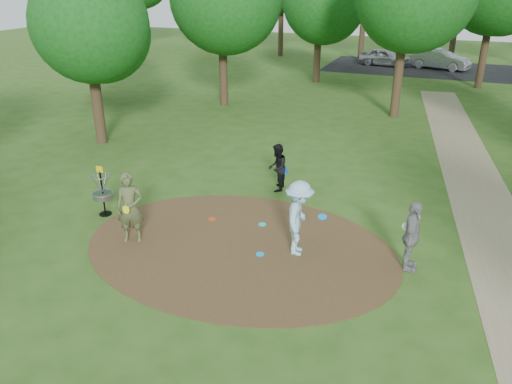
% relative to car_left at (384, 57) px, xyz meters
% --- Properties ---
extents(ground, '(100.00, 100.00, 0.00)m').
position_rel_car_left_xyz_m(ground, '(0.80, -30.15, -0.65)').
color(ground, '#2D5119').
rests_on(ground, ground).
extents(dirt_clearing, '(8.40, 8.40, 0.02)m').
position_rel_car_left_xyz_m(dirt_clearing, '(0.80, -30.15, -0.64)').
color(dirt_clearing, '#47301C').
rests_on(dirt_clearing, ground).
extents(footpath, '(7.55, 39.89, 0.01)m').
position_rel_car_left_xyz_m(footpath, '(7.30, -28.15, -0.65)').
color(footpath, '#8C7A5B').
rests_on(footpath, ground).
extents(parking_lot, '(14.00, 8.00, 0.01)m').
position_rel_car_left_xyz_m(parking_lot, '(2.80, -0.15, -0.65)').
color(parking_lot, black).
rests_on(parking_lot, ground).
extents(player_observer_with_disc, '(0.84, 0.73, 1.95)m').
position_rel_car_left_xyz_m(player_observer_with_disc, '(-2.00, -30.86, 0.32)').
color(player_observer_with_disc, '#4D5632').
rests_on(player_observer_with_disc, ground).
extents(player_throwing_with_disc, '(1.20, 1.38, 1.98)m').
position_rel_car_left_xyz_m(player_throwing_with_disc, '(2.32, -29.84, 0.34)').
color(player_throwing_with_disc, '#9CD0E8').
rests_on(player_throwing_with_disc, ground).
extents(player_walking_with_disc, '(0.75, 0.86, 1.59)m').
position_rel_car_left_xyz_m(player_walking_with_disc, '(0.45, -26.20, 0.14)').
color(player_walking_with_disc, black).
rests_on(player_walking_with_disc, ground).
extents(player_waiting_with_disc, '(0.47, 1.04, 1.78)m').
position_rel_car_left_xyz_m(player_waiting_with_disc, '(5.04, -29.57, 0.23)').
color(player_waiting_with_disc, gray).
rests_on(player_waiting_with_disc, ground).
extents(disc_ground_cyan, '(0.22, 0.22, 0.02)m').
position_rel_car_left_xyz_m(disc_ground_cyan, '(0.92, -28.75, -0.62)').
color(disc_ground_cyan, '#1BD3DF').
rests_on(disc_ground_cyan, dirt_clearing).
extents(disc_ground_blue, '(0.22, 0.22, 0.02)m').
position_rel_car_left_xyz_m(disc_ground_blue, '(1.46, -30.33, -0.62)').
color(disc_ground_blue, '#0EA4F0').
rests_on(disc_ground_blue, dirt_clearing).
extents(disc_ground_red, '(0.22, 0.22, 0.02)m').
position_rel_car_left_xyz_m(disc_ground_red, '(-0.57, -28.99, -0.62)').
color(disc_ground_red, '#D14714').
rests_on(disc_ground_red, dirt_clearing).
extents(car_left, '(4.01, 2.03, 1.31)m').
position_rel_car_left_xyz_m(car_left, '(0.00, 0.00, 0.00)').
color(car_left, '#98999F').
rests_on(car_left, ground).
extents(car_right, '(4.58, 2.68, 1.43)m').
position_rel_car_left_xyz_m(car_right, '(4.12, 0.00, 0.06)').
color(car_right, '#AEB0B6').
rests_on(car_right, ground).
extents(disc_golf_basket, '(0.63, 0.63, 1.54)m').
position_rel_car_left_xyz_m(disc_golf_basket, '(-3.70, -29.85, 0.22)').
color(disc_golf_basket, black).
rests_on(disc_golf_basket, ground).
extents(tree_ring, '(37.08, 45.96, 9.24)m').
position_rel_car_left_xyz_m(tree_ring, '(1.82, -21.20, 4.49)').
color(tree_ring, '#332316').
rests_on(tree_ring, ground).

